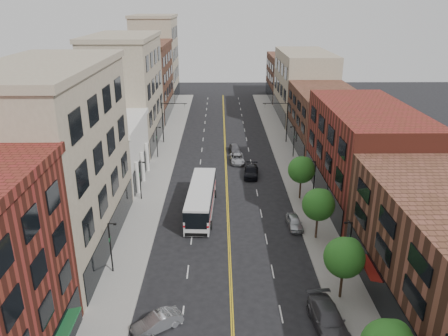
{
  "coord_description": "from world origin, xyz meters",
  "views": [
    {
      "loc": [
        -0.95,
        -26.83,
        23.83
      ],
      "look_at": [
        -0.44,
        22.23,
        5.0
      ],
      "focal_mm": 35.0,
      "sensor_mm": 36.0,
      "label": 1
    }
  ],
  "objects_px": {
    "car_lane_behind": "(204,182)",
    "car_lane_b": "(237,159)",
    "car_parked_far": "(294,222)",
    "car_parked_mid": "(328,319)",
    "car_lane_a": "(251,172)",
    "city_bus": "(201,198)",
    "car_lane_c": "(235,149)",
    "car_angle_b": "(157,322)"
  },
  "relations": [
    {
      "from": "car_angle_b",
      "to": "car_parked_mid",
      "type": "distance_m",
      "value": 13.22
    },
    {
      "from": "city_bus",
      "to": "car_lane_a",
      "type": "distance_m",
      "value": 13.39
    },
    {
      "from": "car_parked_far",
      "to": "car_lane_c",
      "type": "height_order",
      "value": "car_lane_c"
    },
    {
      "from": "car_parked_mid",
      "to": "car_lane_a",
      "type": "height_order",
      "value": "car_parked_mid"
    },
    {
      "from": "car_parked_mid",
      "to": "car_lane_c",
      "type": "xyz_separation_m",
      "value": [
        -5.85,
        42.11,
        -0.12
      ]
    },
    {
      "from": "car_parked_mid",
      "to": "car_lane_behind",
      "type": "distance_m",
      "value": 29.57
    },
    {
      "from": "car_parked_far",
      "to": "car_angle_b",
      "type": "bearing_deg",
      "value": -132.12
    },
    {
      "from": "city_bus",
      "to": "car_lane_behind",
      "type": "bearing_deg",
      "value": 92.61
    },
    {
      "from": "car_lane_behind",
      "to": "car_lane_b",
      "type": "relative_size",
      "value": 1.02
    },
    {
      "from": "car_parked_mid",
      "to": "car_lane_c",
      "type": "distance_m",
      "value": 42.51
    },
    {
      "from": "car_parked_mid",
      "to": "car_parked_far",
      "type": "bearing_deg",
      "value": 84.9
    },
    {
      "from": "city_bus",
      "to": "car_lane_b",
      "type": "xyz_separation_m",
      "value": [
        5.0,
        17.24,
        -1.25
      ]
    },
    {
      "from": "car_parked_far",
      "to": "car_lane_behind",
      "type": "height_order",
      "value": "car_lane_behind"
    },
    {
      "from": "car_parked_mid",
      "to": "car_lane_behind",
      "type": "relative_size",
      "value": 1.18
    },
    {
      "from": "city_bus",
      "to": "car_lane_a",
      "type": "relative_size",
      "value": 2.62
    },
    {
      "from": "car_angle_b",
      "to": "car_lane_c",
      "type": "xyz_separation_m",
      "value": [
        7.37,
        42.12,
        0.04
      ]
    },
    {
      "from": "car_lane_b",
      "to": "car_lane_behind",
      "type": "bearing_deg",
      "value": -119.98
    },
    {
      "from": "city_bus",
      "to": "car_angle_b",
      "type": "xyz_separation_m",
      "value": [
        -2.63,
        -20.09,
        -1.25
      ]
    },
    {
      "from": "car_lane_b",
      "to": "car_lane_c",
      "type": "height_order",
      "value": "car_lane_c"
    },
    {
      "from": "car_lane_a",
      "to": "city_bus",
      "type": "bearing_deg",
      "value": -114.52
    },
    {
      "from": "car_angle_b",
      "to": "car_lane_behind",
      "type": "distance_m",
      "value": 27.75
    },
    {
      "from": "car_lane_behind",
      "to": "car_lane_a",
      "type": "distance_m",
      "value": 7.84
    },
    {
      "from": "car_lane_c",
      "to": "car_parked_mid",
      "type": "bearing_deg",
      "value": -88.56
    },
    {
      "from": "city_bus",
      "to": "car_lane_a",
      "type": "height_order",
      "value": "city_bus"
    },
    {
      "from": "car_parked_mid",
      "to": "car_lane_a",
      "type": "xyz_separation_m",
      "value": [
        -3.78,
        31.54,
        -0.11
      ]
    },
    {
      "from": "city_bus",
      "to": "car_lane_c",
      "type": "xyz_separation_m",
      "value": [
        4.74,
        22.03,
        -1.21
      ]
    },
    {
      "from": "car_parked_mid",
      "to": "car_parked_far",
      "type": "height_order",
      "value": "car_parked_mid"
    },
    {
      "from": "car_lane_behind",
      "to": "car_parked_far",
      "type": "bearing_deg",
      "value": 132.48
    },
    {
      "from": "car_lane_a",
      "to": "car_lane_b",
      "type": "bearing_deg",
      "value": 113.61
    },
    {
      "from": "car_angle_b",
      "to": "car_lane_behind",
      "type": "bearing_deg",
      "value": 140.91
    },
    {
      "from": "car_lane_behind",
      "to": "car_lane_c",
      "type": "distance_m",
      "value": 15.24
    },
    {
      "from": "car_angle_b",
      "to": "car_parked_far",
      "type": "xyz_separation_m",
      "value": [
        13.22,
        16.13,
        -0.01
      ]
    },
    {
      "from": "car_lane_b",
      "to": "car_parked_far",
      "type": "bearing_deg",
      "value": -78.04
    },
    {
      "from": "city_bus",
      "to": "car_parked_far",
      "type": "height_order",
      "value": "city_bus"
    },
    {
      "from": "city_bus",
      "to": "car_lane_a",
      "type": "bearing_deg",
      "value": 62.06
    },
    {
      "from": "car_lane_a",
      "to": "car_lane_b",
      "type": "relative_size",
      "value": 1.05
    },
    {
      "from": "car_lane_a",
      "to": "car_lane_b",
      "type": "xyz_separation_m",
      "value": [
        -1.81,
        5.78,
        -0.06
      ]
    },
    {
      "from": "car_parked_mid",
      "to": "car_lane_b",
      "type": "relative_size",
      "value": 1.21
    },
    {
      "from": "car_parked_far",
      "to": "city_bus",
      "type": "bearing_deg",
      "value": 156.72
    },
    {
      "from": "car_lane_c",
      "to": "car_lane_behind",
      "type": "bearing_deg",
      "value": -114.49
    },
    {
      "from": "car_parked_far",
      "to": "car_lane_a",
      "type": "height_order",
      "value": "car_lane_a"
    },
    {
      "from": "car_parked_far",
      "to": "car_parked_mid",
      "type": "bearing_deg",
      "value": -92.8
    }
  ]
}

